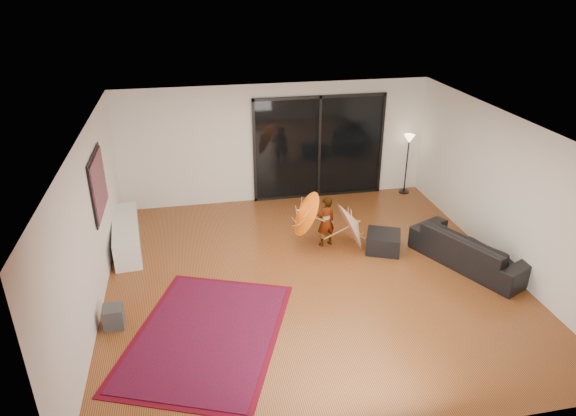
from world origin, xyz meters
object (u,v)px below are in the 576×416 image
object	(u,v)px
media_console	(127,235)
sofa	(471,249)
child	(326,221)
ottoman	(383,242)

from	to	relation	value
media_console	sofa	bearing A→B (deg)	-22.62
sofa	child	world-z (taller)	child
sofa	ottoman	world-z (taller)	sofa
sofa	media_console	bearing A→B (deg)	48.24
sofa	ottoman	size ratio (longest dim) A/B	3.52
media_console	ottoman	bearing A→B (deg)	-18.40
media_console	sofa	size ratio (longest dim) A/B	0.86
child	ottoman	bearing A→B (deg)	142.63
sofa	ottoman	xyz separation A→B (m)	(-1.37, 0.80, -0.14)
sofa	child	xyz separation A→B (m)	(-2.41, 1.21, 0.19)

